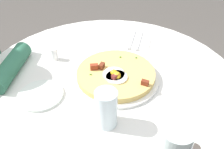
{
  "coord_description": "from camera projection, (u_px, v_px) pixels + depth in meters",
  "views": [
    {
      "loc": [
        0.67,
        0.22,
        1.3
      ],
      "look_at": [
        -0.0,
        0.01,
        0.73
      ],
      "focal_mm": 37.95,
      "sensor_mm": 36.0,
      "label": 1
    }
  ],
  "objects": [
    {
      "name": "dining_table",
      "position": [
        109.0,
        108.0,
        1.02
      ],
      "size": [
        1.03,
        1.03,
        0.71
      ],
      "color": "silver",
      "rests_on": "ground_plane"
    },
    {
      "name": "breakfast_pizza",
      "position": [
        116.0,
        74.0,
        0.9
      ],
      "size": [
        0.3,
        0.3,
        0.05
      ],
      "color": "#D7B360",
      "rests_on": "pizza_plate"
    },
    {
      "name": "knife",
      "position": [
        139.0,
        40.0,
        1.14
      ],
      "size": [
        0.18,
        0.02,
        0.0
      ],
      "primitive_type": "cube",
      "rotation": [
        0.0,
        0.0,
        0.06
      ],
      "color": "silver",
      "rests_on": "napkin"
    },
    {
      "name": "pizza_plate",
      "position": [
        116.0,
        77.0,
        0.92
      ],
      "size": [
        0.33,
        0.33,
        0.01
      ],
      "primitive_type": "cylinder",
      "color": "white",
      "rests_on": "dining_table"
    },
    {
      "name": "water_glass",
      "position": [
        106.0,
        109.0,
        0.71
      ],
      "size": [
        0.07,
        0.07,
        0.13
      ],
      "primitive_type": "cylinder",
      "color": "silver",
      "rests_on": "dining_table"
    },
    {
      "name": "napkin",
      "position": [
        136.0,
        40.0,
        1.14
      ],
      "size": [
        0.18,
        0.15,
        0.0
      ],
      "primitive_type": "cube",
      "rotation": [
        0.0,
        0.0,
        0.06
      ],
      "color": "white",
      "rests_on": "dining_table"
    },
    {
      "name": "bread_plate",
      "position": [
        41.0,
        95.0,
        0.84
      ],
      "size": [
        0.16,
        0.16,
        0.01
      ],
      "primitive_type": "cylinder",
      "color": "silver",
      "rests_on": "dining_table"
    },
    {
      "name": "salt_shaker",
      "position": [
        54.0,
        54.0,
        1.01
      ],
      "size": [
        0.03,
        0.03,
        0.05
      ],
      "primitive_type": "cylinder",
      "color": "white",
      "rests_on": "dining_table"
    },
    {
      "name": "fork",
      "position": [
        132.0,
        39.0,
        1.15
      ],
      "size": [
        0.18,
        0.02,
        0.0
      ],
      "primitive_type": "cube",
      "rotation": [
        0.0,
        0.0,
        0.06
      ],
      "color": "silver",
      "rests_on": "napkin"
    }
  ]
}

